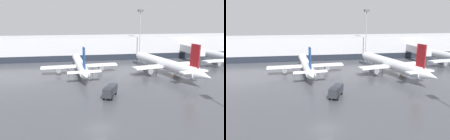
{
  "view_description": "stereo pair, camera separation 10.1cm",
  "coord_description": "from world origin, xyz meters",
  "views": [
    {
      "loc": [
        -3.14,
        -30.38,
        16.65
      ],
      "look_at": [
        6.09,
        25.44,
        3.0
      ],
      "focal_mm": 35.0,
      "sensor_mm": 36.0,
      "label": 1
    },
    {
      "loc": [
        -3.04,
        -30.4,
        16.65
      ],
      "look_at": [
        6.09,
        25.44,
        3.0
      ],
      "focal_mm": 35.0,
      "sensor_mm": 36.0,
      "label": 2
    }
  ],
  "objects": [
    {
      "name": "traffic_cone_1",
      "position": [
        24.96,
        27.42,
        0.32
      ],
      "size": [
        0.44,
        0.44,
        0.64
      ],
      "color": "orange",
      "rests_on": "ground_plane"
    },
    {
      "name": "service_truck_1",
      "position": [
        3.66,
        13.2,
        1.52
      ],
      "size": [
        3.99,
        5.85,
        2.52
      ],
      "rotation": [
        0.0,
        0.0,
        4.29
      ],
      "color": "#2D333D",
      "rests_on": "ground_plane"
    },
    {
      "name": "apron_light_mast_1",
      "position": [
        21.21,
        51.2,
        15.31
      ],
      "size": [
        1.8,
        1.8,
        19.57
      ],
      "color": "gray",
      "rests_on": "ground_plane"
    },
    {
      "name": "terminal_building",
      "position": [
        0.18,
        61.92,
        4.5
      ],
      "size": [
        160.0,
        30.24,
        9.0
      ],
      "color": "#B2B2B7",
      "rests_on": "ground_plane"
    },
    {
      "name": "parked_jet_1",
      "position": [
        22.79,
        29.9,
        3.2
      ],
      "size": [
        20.7,
        35.49,
        10.36
      ],
      "rotation": [
        0.0,
        0.0,
        1.8
      ],
      "color": "silver",
      "rests_on": "ground_plane"
    },
    {
      "name": "parked_jet_0",
      "position": [
        -2.18,
        34.21,
        2.95
      ],
      "size": [
        22.79,
        31.76,
        9.49
      ],
      "rotation": [
        0.0,
        0.0,
        1.65
      ],
      "color": "white",
      "rests_on": "ground_plane"
    },
    {
      "name": "ground_plane",
      "position": [
        0.0,
        0.0,
        0.0
      ],
      "size": [
        320.0,
        320.0,
        0.0
      ],
      "primitive_type": "plane",
      "color": "#424449"
    }
  ]
}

